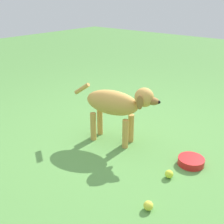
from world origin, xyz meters
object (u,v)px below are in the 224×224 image
Objects in this scene: tennis_ball_1 at (148,206)px; water_bowl at (191,161)px; dog at (117,104)px; tennis_ball_0 at (169,174)px.

tennis_ball_1 is 0.30× the size of water_bowl.
tennis_ball_1 is (-0.59, -0.74, -0.35)m from dog.
water_bowl is (0.68, 0.02, -0.00)m from tennis_ball_1.
tennis_ball_1 reaches higher than water_bowl.
tennis_ball_1 is at bearing -51.15° from dog.
water_bowl is at bearing 1.43° from tennis_ball_1.
tennis_ball_0 is 0.41m from tennis_ball_1.
tennis_ball_0 reaches higher than water_bowl.
tennis_ball_0 is at bearing -28.34° from dog.
dog is 0.79m from tennis_ball_0.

